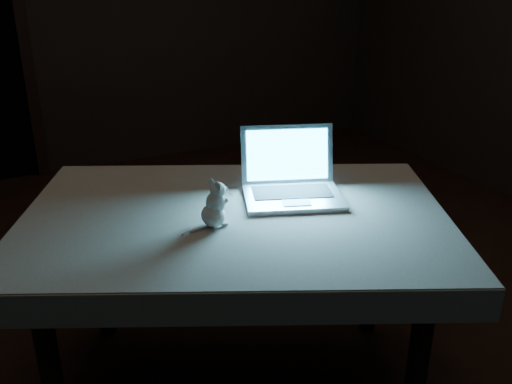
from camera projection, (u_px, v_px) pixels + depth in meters
name	position (u px, v px, depth m)	size (l,w,h in m)	color
floor	(257.00, 328.00, 2.58)	(5.00, 5.00, 0.00)	black
table	(236.00, 304.00, 2.12)	(1.36, 0.88, 0.73)	black
tablecloth	(232.00, 231.00, 1.97)	(1.47, 0.98, 0.10)	#B9AB9C
laptop	(294.00, 169.00, 2.04)	(0.35, 0.31, 0.24)	silver
plush_mouse	(213.00, 204.00, 1.85)	(0.12, 0.12, 0.16)	white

